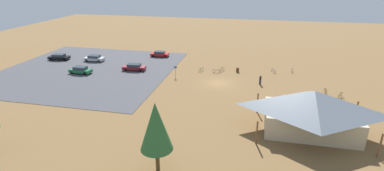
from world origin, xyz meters
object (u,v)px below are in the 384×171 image
bike_pavilion (312,109)px  bicycle_teal_trailside (339,100)px  lot_sign (175,70)px  pine_far_west (156,127)px  car_red_inner_stall (160,54)px  bicycle_white_by_bin (274,71)px  car_maroon_by_curb (134,67)px  bicycle_red_edge_north (326,91)px  bicycle_orange_yard_left (222,69)px  trash_bin (238,70)px  bicycle_black_back_row (292,70)px  visitor_at_bikes (260,80)px  car_black_aisle_side (59,57)px  bicycle_purple_mid_cluster (216,71)px  bicycle_blue_front_row (318,101)px  bicycle_green_near_sign (201,70)px  bicycle_yellow_lone_west (340,95)px  car_green_back_corner (80,70)px  car_silver_end_stall (94,58)px

bike_pavilion → bicycle_teal_trailside: size_ratio=7.97×
bike_pavilion → lot_sign: size_ratio=6.01×
pine_far_west → bike_pavilion: bearing=-144.9°
car_red_inner_stall → bike_pavilion: bearing=134.8°
bicycle_white_by_bin → car_maroon_by_curb: 28.23m
bicycle_red_edge_north → bike_pavilion: bearing=71.5°
lot_sign → bicycle_orange_yard_left: 9.93m
trash_bin → bicycle_red_edge_north: size_ratio=0.53×
bicycle_black_back_row → trash_bin: bearing=11.5°
bicycle_black_back_row → visitor_at_bikes: 10.50m
car_black_aisle_side → bicycle_purple_mid_cluster: bearing=177.5°
bicycle_orange_yard_left → bicycle_white_by_bin: 10.31m
bicycle_black_back_row → bicycle_blue_front_row: (-2.39, 14.99, 0.01)m
trash_bin → bicycle_orange_yard_left: trash_bin is taller
bicycle_black_back_row → bicycle_white_by_bin: bearing=17.4°
trash_bin → bicycle_red_edge_north: (-15.05, 8.18, -0.08)m
bicycle_green_near_sign → bicycle_blue_front_row: bearing=150.2°
bike_pavilion → bicycle_white_by_bin: (3.34, -22.98, -2.74)m
trash_bin → bicycle_teal_trailside: 20.05m
bicycle_green_near_sign → bicycle_purple_mid_cluster: (-3.12, 0.32, 0.00)m
bicycle_green_near_sign → bicycle_yellow_lone_west: (-24.23, 8.20, -0.00)m
bicycle_blue_front_row → bicycle_purple_mid_cluster: 20.59m
lot_sign → bicycle_green_near_sign: bearing=-134.4°
bicycle_orange_yard_left → car_red_inner_stall: (15.83, -7.85, 0.30)m
bike_pavilion → bicycle_yellow_lone_west: bike_pavilion is taller
lot_sign → visitor_at_bikes: bearing=177.3°
bicycle_black_back_row → bicycle_teal_trailside: bearing=112.0°
lot_sign → bicycle_white_by_bin: bearing=-160.6°
bicycle_green_near_sign → car_black_aisle_side: car_black_aisle_side is taller
bicycle_blue_front_row → visitor_at_bikes: size_ratio=0.96×
bike_pavilion → pine_far_west: bearing=35.1°
car_maroon_by_curb → car_green_back_corner: size_ratio=1.08×
bicycle_blue_front_row → car_maroon_by_curb: 35.11m
bicycle_teal_trailside → bicycle_yellow_lone_west: size_ratio=1.19×
lot_sign → car_red_inner_stall: 15.20m
car_black_aisle_side → visitor_at_bikes: bearing=172.0°
trash_bin → car_silver_end_stall: bearing=-1.5°
bicycle_blue_front_row → bicycle_green_near_sign: bearing=-29.8°
car_silver_end_stall → bicycle_yellow_lone_west: bearing=168.2°
pine_far_west → car_maroon_by_curb: size_ratio=1.55×
lot_sign → bicycle_green_near_sign: lot_sign is taller
trash_bin → bicycle_green_near_sign: size_ratio=0.63×
bicycle_blue_front_row → car_silver_end_stall: size_ratio=0.38×
bicycle_white_by_bin → bicycle_teal_trailside: bicycle_teal_trailside is taller
car_maroon_by_curb → trash_bin: bearing=-170.4°
lot_sign → bicycle_purple_mid_cluster: (-7.33, -3.98, -1.05)m
car_maroon_by_curb → car_red_inner_stall: size_ratio=1.10×
car_red_inner_stall → visitor_at_bikes: 27.24m
car_black_aisle_side → bicycle_teal_trailside: bearing=168.3°
bike_pavilion → bicycle_yellow_lone_west: bearing=-117.6°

